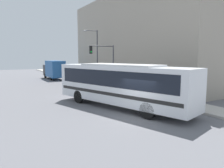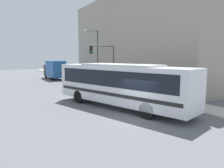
{
  "view_description": "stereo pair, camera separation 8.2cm",
  "coord_description": "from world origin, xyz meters",
  "px_view_note": "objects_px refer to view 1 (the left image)",
  "views": [
    {
      "loc": [
        -8.32,
        -11.11,
        3.99
      ],
      "look_at": [
        1.61,
        5.99,
        1.47
      ],
      "focal_mm": 35.0,
      "sensor_mm": 36.0,
      "label": 1
    },
    {
      "loc": [
        -8.24,
        -11.16,
        3.99
      ],
      "look_at": [
        1.61,
        5.99,
        1.47
      ],
      "focal_mm": 35.0,
      "sensor_mm": 36.0,
      "label": 2
    }
  ],
  "objects_px": {
    "street_lamp": "(96,53)",
    "traffic_light_pole": "(105,59)",
    "city_bus": "(120,83)",
    "delivery_truck": "(54,69)",
    "fire_hydrant": "(146,92)"
  },
  "relations": [
    {
      "from": "city_bus",
      "to": "delivery_truck",
      "type": "distance_m",
      "value": 24.04
    },
    {
      "from": "city_bus",
      "to": "traffic_light_pole",
      "type": "distance_m",
      "value": 9.76
    },
    {
      "from": "fire_hydrant",
      "to": "traffic_light_pole",
      "type": "distance_m",
      "value": 7.38
    },
    {
      "from": "city_bus",
      "to": "traffic_light_pole",
      "type": "xyz_separation_m",
      "value": [
        3.5,
        8.95,
        1.74
      ]
    },
    {
      "from": "street_lamp",
      "to": "traffic_light_pole",
      "type": "bearing_deg",
      "value": -102.01
    },
    {
      "from": "street_lamp",
      "to": "city_bus",
      "type": "bearing_deg",
      "value": -108.31
    },
    {
      "from": "delivery_truck",
      "to": "street_lamp",
      "type": "distance_m",
      "value": 11.25
    },
    {
      "from": "city_bus",
      "to": "delivery_truck",
      "type": "height_order",
      "value": "city_bus"
    },
    {
      "from": "fire_hydrant",
      "to": "traffic_light_pole",
      "type": "relative_size",
      "value": 0.14
    },
    {
      "from": "delivery_truck",
      "to": "street_lamp",
      "type": "bearing_deg",
      "value": -73.72
    },
    {
      "from": "delivery_truck",
      "to": "fire_hydrant",
      "type": "relative_size",
      "value": 9.34
    },
    {
      "from": "street_lamp",
      "to": "delivery_truck",
      "type": "bearing_deg",
      "value": 106.28
    },
    {
      "from": "delivery_truck",
      "to": "fire_hydrant",
      "type": "distance_m",
      "value": 21.89
    },
    {
      "from": "fire_hydrant",
      "to": "traffic_light_pole",
      "type": "bearing_deg",
      "value": 98.52
    },
    {
      "from": "traffic_light_pole",
      "to": "fire_hydrant",
      "type": "bearing_deg",
      "value": -81.48
    }
  ]
}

